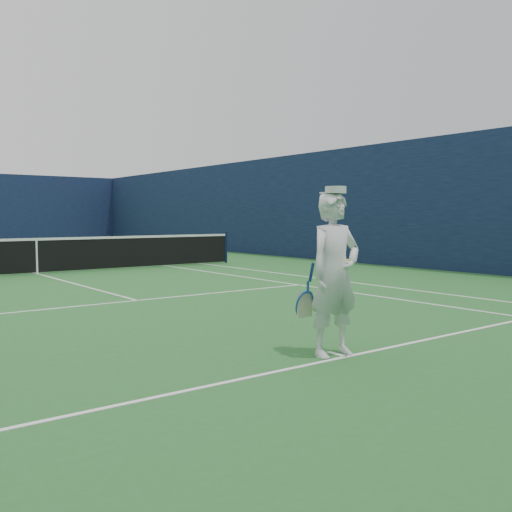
{
  "coord_description": "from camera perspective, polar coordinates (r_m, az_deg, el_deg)",
  "views": [
    {
      "loc": [
        -4.71,
        -16.38,
        1.61
      ],
      "look_at": [
        -0.06,
        -10.24,
        1.07
      ],
      "focal_mm": 40.0,
      "sensor_mm": 36.0,
      "label": 1
    }
  ],
  "objects": [
    {
      "name": "tennis_player",
      "position": [
        6.61,
        7.88,
        -1.77
      ],
      "size": [
        0.78,
        0.52,
        1.95
      ],
      "rotation": [
        0.0,
        0.0,
        -0.06
      ],
      "color": "white",
      "rests_on": "ground"
    },
    {
      "name": "tennis_net",
      "position": [
        17.08,
        -21.08,
        0.18
      ],
      "size": [
        12.88,
        0.09,
        1.07
      ],
      "color": "#141E4C",
      "rests_on": "ground"
    },
    {
      "name": "windscreen_fence",
      "position": [
        17.05,
        -21.21,
        5.03
      ],
      "size": [
        20.12,
        36.12,
        4.0
      ],
      "color": "#0F1938",
      "rests_on": "ground"
    },
    {
      "name": "ground",
      "position": [
        17.12,
        -21.04,
        -1.67
      ],
      "size": [
        80.0,
        80.0,
        0.0
      ],
      "primitive_type": "plane",
      "color": "#256228",
      "rests_on": "ground"
    },
    {
      "name": "court_markings",
      "position": [
        17.12,
        -21.04,
        -1.66
      ],
      "size": [
        11.03,
        23.83,
        0.01
      ],
      "color": "white",
      "rests_on": "ground"
    }
  ]
}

